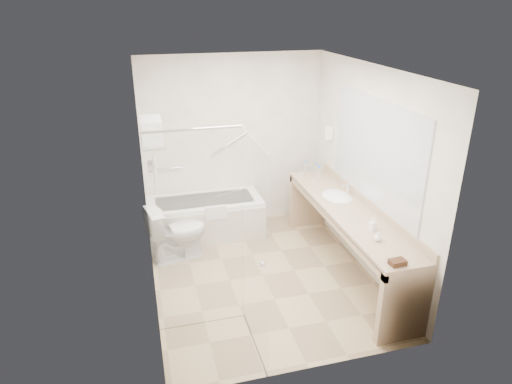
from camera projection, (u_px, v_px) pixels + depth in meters
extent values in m
plane|color=tan|center=(262.00, 275.00, 5.65)|extent=(3.20, 3.20, 0.00)
cube|color=white|center=(264.00, 69.00, 4.68)|extent=(2.60, 3.20, 0.10)
cube|color=white|center=(233.00, 142.00, 6.59)|extent=(2.60, 0.10, 2.50)
cube|color=white|center=(316.00, 251.00, 3.74)|extent=(2.60, 0.10, 2.50)
cube|color=white|center=(146.00, 193.00, 4.86)|extent=(0.10, 3.20, 2.50)
cube|color=white|center=(367.00, 171.00, 5.48)|extent=(0.10, 3.20, 2.50)
cube|color=white|center=(205.00, 217.00, 6.54)|extent=(1.60, 0.70, 0.55)
cube|color=beige|center=(210.00, 230.00, 6.23)|extent=(1.60, 0.02, 0.50)
cube|color=silver|center=(216.00, 212.00, 6.16)|extent=(0.28, 0.06, 0.18)
cylinder|color=silver|center=(168.00, 168.00, 6.44)|extent=(0.40, 0.03, 0.03)
cylinder|color=silver|center=(230.00, 143.00, 6.54)|extent=(0.53, 0.03, 0.33)
cube|color=silver|center=(198.00, 235.00, 4.42)|extent=(0.90, 0.01, 2.10)
cube|color=silver|center=(255.00, 252.00, 4.13)|extent=(0.02, 0.90, 2.10)
cylinder|color=silver|center=(192.00, 130.00, 4.01)|extent=(0.90, 0.02, 0.02)
sphere|color=silver|center=(262.00, 264.00, 4.02)|extent=(0.05, 0.05, 0.05)
cylinder|color=silver|center=(150.00, 166.00, 3.57)|extent=(0.04, 0.10, 0.10)
cube|color=silver|center=(152.00, 143.00, 5.02)|extent=(0.24, 0.55, 0.02)
cylinder|color=silver|center=(154.00, 161.00, 5.11)|extent=(0.02, 0.55, 0.02)
cube|color=silver|center=(155.00, 175.00, 5.17)|extent=(0.03, 0.42, 0.32)
cube|color=silver|center=(152.00, 138.00, 5.00)|extent=(0.22, 0.40, 0.08)
cube|color=silver|center=(151.00, 130.00, 4.97)|extent=(0.22, 0.40, 0.08)
cube|color=silver|center=(151.00, 122.00, 4.93)|extent=(0.22, 0.40, 0.08)
cube|color=tan|center=(349.00, 211.00, 5.44)|extent=(0.55, 2.70, 0.05)
cube|color=tan|center=(369.00, 203.00, 5.47)|extent=(0.03, 2.70, 0.10)
cube|color=tan|center=(328.00, 218.00, 5.40)|extent=(0.04, 2.70, 0.08)
cube|color=tan|center=(404.00, 306.00, 4.44)|extent=(0.55, 0.08, 0.80)
cube|color=tan|center=(308.00, 200.00, 6.77)|extent=(0.55, 0.08, 0.80)
ellipsoid|color=white|center=(337.00, 198.00, 5.81)|extent=(0.40, 0.52, 0.14)
cylinder|color=silver|center=(348.00, 189.00, 5.80)|extent=(0.03, 0.03, 0.14)
cube|color=silver|center=(375.00, 151.00, 5.22)|extent=(0.02, 2.00, 1.20)
cube|color=white|center=(329.00, 133.00, 6.32)|extent=(0.08, 0.10, 0.18)
imported|color=white|center=(177.00, 232.00, 5.90)|extent=(0.84, 0.59, 0.75)
cube|color=#3F2416|center=(397.00, 262.00, 4.29)|extent=(0.16, 0.11, 0.05)
imported|color=white|center=(372.00, 227.00, 4.93)|extent=(0.11, 0.16, 0.07)
imported|color=white|center=(378.00, 237.00, 4.71)|extent=(0.08, 0.10, 0.08)
cylinder|color=silver|center=(316.00, 169.00, 6.47)|extent=(0.05, 0.05, 0.15)
cylinder|color=blue|center=(316.00, 164.00, 6.44)|extent=(0.03, 0.03, 0.02)
cylinder|color=silver|center=(306.00, 169.00, 6.48)|extent=(0.06, 0.06, 0.17)
cylinder|color=blue|center=(306.00, 162.00, 6.44)|extent=(0.03, 0.03, 0.03)
cylinder|color=silver|center=(319.00, 173.00, 6.32)|extent=(0.06, 0.06, 0.17)
cylinder|color=blue|center=(319.00, 166.00, 6.28)|extent=(0.03, 0.03, 0.03)
cylinder|color=silver|center=(301.00, 174.00, 6.38)|extent=(0.10, 0.10, 0.10)
cylinder|color=silver|center=(313.00, 184.00, 6.06)|extent=(0.09, 0.09, 0.09)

